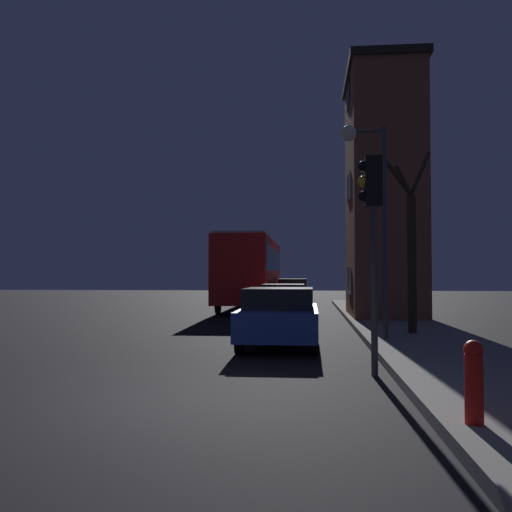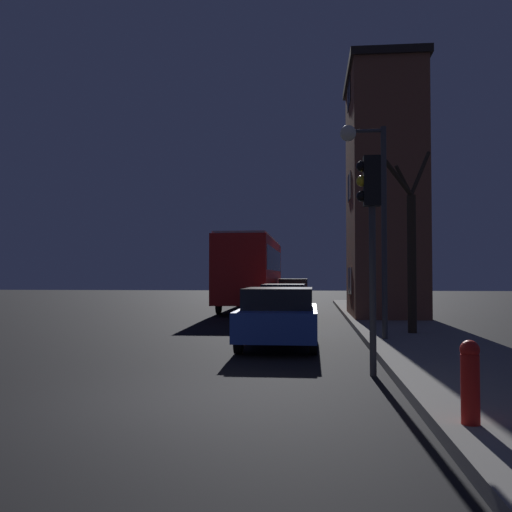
# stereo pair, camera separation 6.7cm
# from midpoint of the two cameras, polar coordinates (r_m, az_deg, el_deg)

# --- Properties ---
(ground_plane) EXTENTS (120.00, 120.00, 0.00)m
(ground_plane) POSITION_cam_midpoint_polar(r_m,az_deg,el_deg) (8.33, -7.29, -14.25)
(ground_plane) COLOR black
(brick_building) EXTENTS (2.97, 5.58, 10.00)m
(brick_building) POSITION_cam_midpoint_polar(r_m,az_deg,el_deg) (23.99, 12.72, 6.26)
(brick_building) COLOR brown
(brick_building) RESTS_ON sidewalk
(streetlamp) EXTENTS (1.18, 0.42, 5.49)m
(streetlamp) POSITION_cam_midpoint_polar(r_m,az_deg,el_deg) (15.00, 11.38, 6.58)
(streetlamp) COLOR #38383A
(streetlamp) RESTS_ON sidewalk
(traffic_light) EXTENTS (0.43, 0.24, 3.92)m
(traffic_light) POSITION_cam_midpoint_polar(r_m,az_deg,el_deg) (10.41, 11.54, 3.85)
(traffic_light) COLOR #38383A
(traffic_light) RESTS_ON ground
(bare_tree) EXTENTS (1.60, 1.68, 5.24)m
(bare_tree) POSITION_cam_midpoint_polar(r_m,az_deg,el_deg) (16.60, 15.36, 0.81)
(bare_tree) COLOR #2D2319
(bare_tree) RESTS_ON sidewalk
(bus) EXTENTS (2.46, 11.41, 3.71)m
(bus) POSITION_cam_midpoint_polar(r_m,az_deg,el_deg) (29.83, -0.38, -1.15)
(bus) COLOR red
(bus) RESTS_ON ground
(car_near_lane) EXTENTS (1.87, 4.57, 1.47)m
(car_near_lane) POSITION_cam_midpoint_polar(r_m,az_deg,el_deg) (14.37, 2.48, -5.99)
(car_near_lane) COLOR navy
(car_near_lane) RESTS_ON ground
(car_mid_lane) EXTENTS (1.76, 4.24, 1.46)m
(car_mid_lane) POSITION_cam_midpoint_polar(r_m,az_deg,el_deg) (21.53, 2.90, -4.62)
(car_mid_lane) COLOR #B21E19
(car_mid_lane) RESTS_ON ground
(car_far_lane) EXTENTS (1.71, 4.26, 1.61)m
(car_far_lane) POSITION_cam_midpoint_polar(r_m,az_deg,el_deg) (31.22, 3.85, -3.74)
(car_far_lane) COLOR olive
(car_far_lane) RESTS_ON ground
(fire_hydrant) EXTENTS (0.21, 0.21, 0.91)m
(fire_hydrant) POSITION_cam_midpoint_polar(r_m,az_deg,el_deg) (6.72, 20.90, -11.50)
(fire_hydrant) COLOR red
(fire_hydrant) RESTS_ON sidewalk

